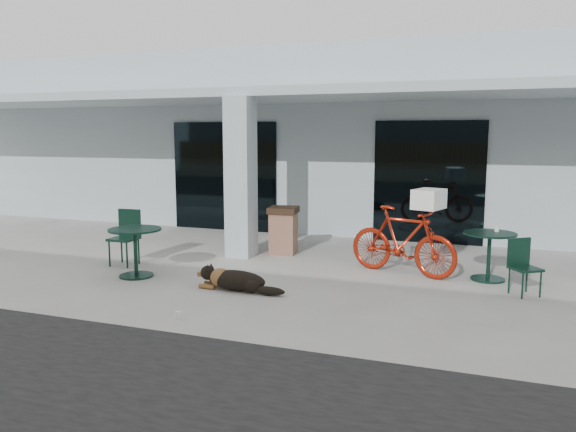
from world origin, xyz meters
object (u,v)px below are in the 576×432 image
at_px(dog, 236,279).
at_px(cafe_chair_far_a, 525,268).
at_px(bicycle, 403,241).
at_px(trash_receptacle, 283,230).
at_px(cafe_table_near, 136,253).
at_px(cafe_chair_near, 124,238).
at_px(cafe_table_far, 489,256).

relative_size(dog, cafe_chair_far_a, 1.30).
bearing_deg(bicycle, trash_receptacle, 87.61).
relative_size(cafe_chair_far_a, trash_receptacle, 0.89).
bearing_deg(cafe_table_near, bicycle, 22.14).
distance_m(cafe_chair_near, cafe_table_far, 6.44).
relative_size(bicycle, cafe_table_far, 2.29).
xyz_separation_m(cafe_table_far, cafe_chair_far_a, (0.52, -0.77, 0.02)).
bearing_deg(dog, bicycle, 40.44).
relative_size(cafe_chair_near, trash_receptacle, 1.07).
distance_m(dog, trash_receptacle, 2.85).
relative_size(bicycle, cafe_chair_far_a, 2.31).
bearing_deg(cafe_table_far, cafe_chair_far_a, -55.69).
bearing_deg(cafe_chair_far_a, trash_receptacle, 125.60).
relative_size(cafe_table_near, trash_receptacle, 0.93).
bearing_deg(cafe_table_near, dog, -5.94).
distance_m(bicycle, dog, 2.98).
height_order(dog, cafe_table_far, cafe_table_far).
xyz_separation_m(bicycle, cafe_chair_near, (-4.92, -1.09, -0.08)).
height_order(cafe_chair_far_a, trash_receptacle, trash_receptacle).
distance_m(cafe_table_near, cafe_table_far, 5.91).
distance_m(bicycle, cafe_chair_far_a, 2.05).
distance_m(cafe_table_near, trash_receptacle, 3.12).
distance_m(cafe_chair_near, trash_receptacle, 3.11).
height_order(cafe_table_near, cafe_chair_far_a, cafe_chair_far_a).
relative_size(bicycle, cafe_chair_near, 1.92).
bearing_deg(cafe_table_far, bicycle, -175.93).
distance_m(bicycle, trash_receptacle, 2.69).
xyz_separation_m(cafe_chair_near, cafe_table_far, (6.33, 1.19, -0.11)).
xyz_separation_m(dog, cafe_chair_far_a, (4.17, 1.26, 0.24)).
bearing_deg(cafe_chair_near, trash_receptacle, 38.17).
xyz_separation_m(dog, trash_receptacle, (-0.29, 2.82, 0.29)).
bearing_deg(trash_receptacle, cafe_table_far, -11.50).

